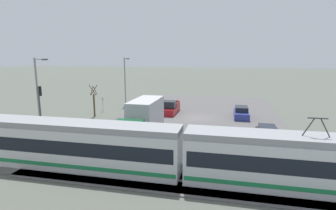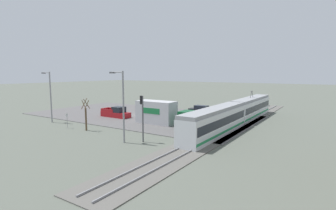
# 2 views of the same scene
# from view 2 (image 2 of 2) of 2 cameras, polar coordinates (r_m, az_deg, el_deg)

# --- Properties ---
(ground_plane) EXTENTS (320.00, 320.00, 0.00)m
(ground_plane) POSITION_cam_2_polar(r_m,az_deg,el_deg) (48.22, -6.01, -2.24)
(ground_plane) COLOR #565B51
(road_surface) EXTENTS (21.67, 40.11, 0.08)m
(road_surface) POSITION_cam_2_polar(r_m,az_deg,el_deg) (48.22, -6.01, -2.19)
(road_surface) COLOR #565454
(road_surface) RESTS_ON ground
(rail_bed) EXTENTS (55.34, 4.40, 0.22)m
(rail_bed) POSITION_cam_2_polar(r_m,az_deg,el_deg) (39.72, 14.16, -4.36)
(rail_bed) COLOR #5B5954
(rail_bed) RESTS_ON ground
(light_rail_tram) EXTENTS (31.23, 2.54, 4.52)m
(light_rail_tram) POSITION_cam_2_polar(r_m,az_deg,el_deg) (40.27, 14.65, -1.80)
(light_rail_tram) COLOR silver
(light_rail_tram) RESTS_ON ground
(box_truck) EXTENTS (2.62, 10.43, 3.43)m
(box_truck) POSITION_cam_2_polar(r_m,az_deg,el_deg) (39.03, -0.86, -1.94)
(box_truck) COLOR #0C4723
(box_truck) RESTS_ON ground
(pickup_truck) EXTENTS (1.92, 5.50, 1.86)m
(pickup_truck) POSITION_cam_2_polar(r_m,az_deg,el_deg) (46.40, -11.23, -1.73)
(pickup_truck) COLOR maroon
(pickup_truck) RESTS_ON ground
(sedan_car_0) EXTENTS (1.76, 4.74, 1.53)m
(sedan_car_0) POSITION_cam_2_polar(r_m,az_deg,el_deg) (49.86, 7.26, -1.12)
(sedan_car_0) COLOR black
(sedan_car_0) RESTS_ON ground
(sedan_car_1) EXTENTS (1.87, 4.62, 1.48)m
(sedan_car_1) POSITION_cam_2_polar(r_m,az_deg,el_deg) (53.42, -3.39, -0.55)
(sedan_car_1) COLOR navy
(sedan_car_1) RESTS_ON ground
(traffic_light_pole) EXTENTS (0.28, 0.47, 5.24)m
(traffic_light_pole) POSITION_cam_2_polar(r_m,az_deg,el_deg) (29.32, -5.63, -1.57)
(traffic_light_pole) COLOR #47474C
(traffic_light_pole) RESTS_ON ground
(street_tree) EXTENTS (1.04, 0.86, 4.37)m
(street_tree) POSITION_cam_2_polar(r_m,az_deg,el_deg) (36.80, -17.45, -2.30)
(street_tree) COLOR brown
(street_tree) RESTS_ON ground
(street_lamp_near_crossing) EXTENTS (0.36, 1.95, 7.88)m
(street_lamp_near_crossing) POSITION_cam_2_polar(r_m,az_deg,el_deg) (44.58, -24.35, 2.31)
(street_lamp_near_crossing) COLOR gray
(street_lamp_near_crossing) RESTS_ON ground
(street_lamp_mid_block) EXTENTS (0.36, 1.95, 7.95)m
(street_lamp_mid_block) POSITION_cam_2_polar(r_m,az_deg,el_deg) (29.23, -9.99, 0.72)
(street_lamp_mid_block) COLOR gray
(street_lamp_mid_block) RESTS_ON ground
(no_parking_sign) EXTENTS (0.32, 0.08, 2.08)m
(no_parking_sign) POSITION_cam_2_polar(r_m,az_deg,el_deg) (39.35, -21.12, -2.91)
(no_parking_sign) COLOR gray
(no_parking_sign) RESTS_ON ground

